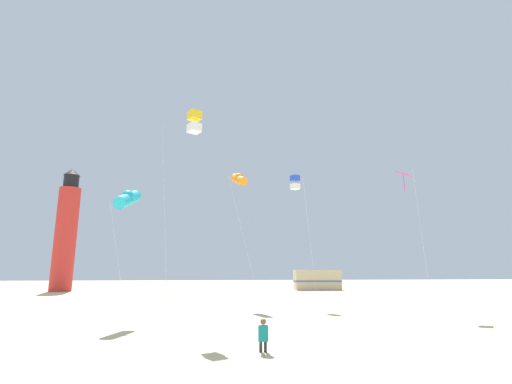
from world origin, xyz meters
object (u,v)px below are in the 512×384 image
object	(u,v)px
kite_box_gold	(194,122)
rv_van_tan	(317,280)
kite_tube_orange	(239,179)
kite_tube_cyan	(128,199)
kite_flyer_standing	(263,335)
kite_diamond_magenta	(405,179)
lighthouse_distant	(66,232)
kite_box_blue	(295,183)

from	to	relation	value
kite_box_gold	rv_van_tan	size ratio (longest dim) A/B	1.69
kite_box_gold	rv_van_tan	world-z (taller)	kite_box_gold
kite_tube_orange	kite_tube_cyan	world-z (taller)	kite_tube_orange
kite_tube_orange	kite_box_gold	bearing A→B (deg)	-105.72
kite_flyer_standing	rv_van_tan	xyz separation A→B (m)	(12.69, 39.35, 0.78)
kite_box_gold	kite_diamond_magenta	xyz separation A→B (m)	(13.72, 4.38, -1.65)
lighthouse_distant	rv_van_tan	xyz separation A→B (m)	(34.71, -0.72, -6.45)
kite_box_gold	kite_diamond_magenta	size ratio (longest dim) A/B	1.18
kite_box_blue	lighthouse_distant	xyz separation A→B (m)	(-26.66, 24.41, -1.91)
kite_box_blue	lighthouse_distant	bearing A→B (deg)	137.53
kite_box_gold	lighthouse_distant	world-z (taller)	lighthouse_distant
kite_tube_orange	kite_diamond_magenta	xyz separation A→B (m)	(10.70, -6.35, -1.28)
kite_box_blue	rv_van_tan	distance (m)	26.37
kite_diamond_magenta	kite_box_blue	distance (m)	8.66
kite_box_gold	kite_flyer_standing	bearing A→B (deg)	-60.82
kite_diamond_magenta	kite_flyer_standing	bearing A→B (deg)	-138.24
kite_tube_cyan	kite_box_blue	bearing A→B (deg)	34.34
kite_flyer_standing	kite_box_gold	xyz separation A→B (m)	(-2.93, 5.25, 9.76)
kite_tube_orange	lighthouse_distant	size ratio (longest dim) A/B	0.64
kite_tube_orange	kite_tube_cyan	xyz separation A→B (m)	(-6.76, -8.06, -3.28)
kite_box_blue	rv_van_tan	world-z (taller)	kite_box_blue
kite_flyer_standing	kite_diamond_magenta	world-z (taller)	kite_diamond_magenta
kite_tube_cyan	lighthouse_distant	world-z (taller)	lighthouse_distant
kite_tube_cyan	lighthouse_distant	size ratio (longest dim) A/B	0.44
kite_diamond_magenta	kite_tube_orange	bearing A→B (deg)	149.30
kite_diamond_magenta	kite_tube_cyan	bearing A→B (deg)	-174.42
kite_tube_cyan	kite_flyer_standing	bearing A→B (deg)	-49.92
kite_flyer_standing	kite_tube_cyan	bearing A→B (deg)	-44.04
kite_box_gold	kite_tube_orange	xyz separation A→B (m)	(3.02, 10.73, -0.36)
kite_box_gold	kite_tube_cyan	distance (m)	5.87
kite_diamond_magenta	rv_van_tan	bearing A→B (deg)	86.33
kite_tube_cyan	rv_van_tan	size ratio (longest dim) A/B	1.14
kite_box_gold	kite_diamond_magenta	distance (m)	14.50
lighthouse_distant	rv_van_tan	size ratio (longest dim) A/B	2.59
kite_box_gold	lighthouse_distant	distance (m)	39.79
kite_tube_cyan	rv_van_tan	distance (m)	37.29
kite_box_gold	kite_diamond_magenta	bearing A→B (deg)	17.71
kite_box_blue	kite_tube_cyan	bearing A→B (deg)	-145.66
kite_tube_cyan	lighthouse_distant	xyz separation A→B (m)	(-15.34, 32.15, 1.11)
kite_tube_cyan	lighthouse_distant	bearing A→B (deg)	115.51
kite_box_gold	kite_tube_cyan	bearing A→B (deg)	144.40
kite_flyer_standing	kite_tube_cyan	world-z (taller)	kite_tube_cyan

